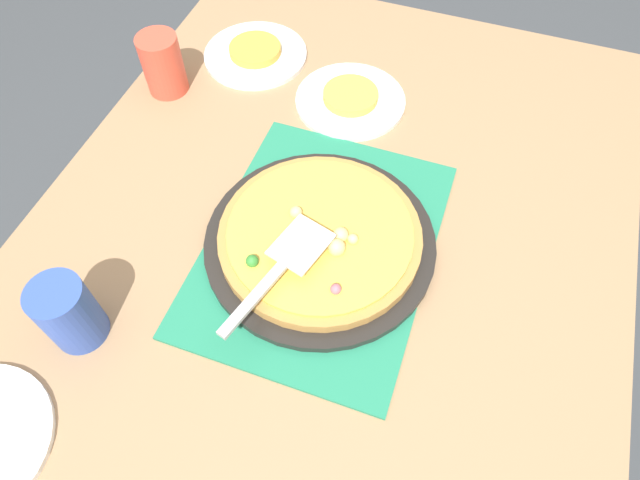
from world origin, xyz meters
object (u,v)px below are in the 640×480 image
Objects in this scene: served_slice_right at (255,50)px; cup_near at (68,313)px; pizza_pan at (320,242)px; plate_far_right at (256,55)px; served_slice_left at (351,95)px; plate_near_left at (350,100)px; pizza_server at (282,266)px; pizza at (320,236)px; cup_far at (163,64)px.

served_slice_right is 0.68m from cup_near.
pizza_pan reaches higher than plate_far_right.
pizza_pan is 0.35m from served_slice_left.
plate_near_left is at bearing 90.00° from served_slice_left.
pizza_server is (-0.17, 0.26, 0.01)m from cup_near.
cup_near is (0.26, -0.29, 0.03)m from pizza.
served_slice_left is at bearing 102.98° from cup_far.
pizza_pan is at bearing 35.29° from plate_far_right.
cup_near is at bearing -47.67° from pizza.
pizza_pan is at bearing 9.55° from served_slice_left.
cup_far reaches higher than pizza_server.
plate_far_right is 0.21m from cup_far.
cup_near is (0.68, 0.01, 0.04)m from served_slice_right.
pizza_server is (0.44, 0.03, 0.06)m from plate_near_left.
cup_far is at bearing -77.02° from plate_near_left.
plate_near_left and plate_far_right have the same top height.
served_slice_right is 0.58m from pizza_server.
served_slice_right is (0.00, 0.00, 0.01)m from plate_far_right.
pizza is 0.10m from pizza_server.
plate_near_left is 1.83× the size of cup_near.
served_slice_left is 1.00× the size of served_slice_right.
pizza is 0.50m from cup_far.
pizza_server is at bearing 122.92° from cup_near.
plate_far_right is (-0.42, -0.29, -0.01)m from pizza_pan.
served_slice_right is 0.20m from cup_far.
pizza_server is (0.09, -0.03, 0.06)m from pizza_pan.
pizza_pan is 3.17× the size of cup_far.
pizza is at bearing 9.55° from served_slice_left.
plate_near_left is 0.25m from served_slice_right.
pizza_server is at bearing 4.10° from plate_near_left.
plate_far_right is at bearing -179.43° from cup_near.
served_slice_right is at bearing -179.43° from cup_near.
pizza_server reaches higher than served_slice_left.
plate_far_right is 2.00× the size of served_slice_right.
cup_far is (0.08, -0.36, 0.06)m from plate_near_left.
cup_near is 1.00× the size of cup_far.
pizza is 3.00× the size of served_slice_right.
pizza_pan is 0.39m from cup_near.
plate_near_left is at bearing -170.45° from pizza.
cup_near is (0.61, -0.23, 0.04)m from served_slice_left.
pizza is at bearing 8.45° from pizza_pan.
plate_near_left is 0.38m from cup_far.
pizza_server is at bearing 47.83° from cup_far.
plate_near_left is 1.83× the size of cup_far.
served_slice_right is at bearing -152.33° from pizza_server.
served_slice_right is (-0.42, -0.29, 0.01)m from pizza_pan.
pizza is 3.00× the size of served_slice_left.
pizza_pan is at bearing 9.55° from plate_near_left.
cup_near reaches higher than pizza_pan.
cup_far is at bearing -165.66° from cup_near.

